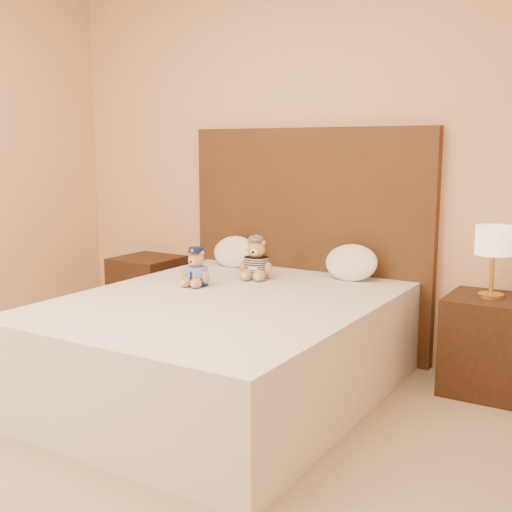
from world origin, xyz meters
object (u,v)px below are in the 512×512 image
at_px(nightstand_right, 488,345).
at_px(pillow_left, 234,250).
at_px(teddy_prisoner, 256,259).
at_px(pillow_right, 351,261).
at_px(bed, 224,346).
at_px(lamp, 494,244).
at_px(nightstand_left, 148,293).
at_px(teddy_police, 196,267).

distance_m(nightstand_right, pillow_left, 1.77).
relative_size(nightstand_right, pillow_left, 1.68).
distance_m(teddy_prisoner, pillow_right, 0.60).
xyz_separation_m(bed, pillow_left, (-0.48, 0.83, 0.39)).
height_order(nightstand_right, teddy_prisoner, teddy_prisoner).
height_order(lamp, pillow_right, lamp).
relative_size(bed, nightstand_left, 3.64).
relative_size(teddy_police, teddy_prisoner, 0.89).
distance_m(nightstand_right, lamp, 0.57).
height_order(nightstand_right, pillow_left, pillow_left).
bearing_deg(teddy_prisoner, teddy_police, -132.40).
xyz_separation_m(pillow_left, pillow_right, (0.88, 0.00, 0.01)).
height_order(bed, pillow_right, pillow_right).
relative_size(nightstand_right, lamp, 1.38).
bearing_deg(nightstand_right, pillow_right, 177.98).
bearing_deg(pillow_left, bed, -60.12).
bearing_deg(bed, nightstand_left, 147.38).
distance_m(bed, pillow_left, 1.03).
height_order(nightstand_left, teddy_police, teddy_police).
bearing_deg(teddy_police, pillow_right, 36.25).
xyz_separation_m(nightstand_left, lamp, (2.50, 0.00, 0.57)).
xyz_separation_m(lamp, teddy_prisoner, (-1.38, -0.25, -0.17)).
relative_size(nightstand_right, teddy_police, 2.39).
bearing_deg(teddy_police, pillow_left, 98.00).
relative_size(lamp, teddy_prisoner, 1.54).
distance_m(nightstand_left, pillow_left, 0.87).
xyz_separation_m(teddy_prisoner, pillow_right, (0.53, 0.28, -0.01)).
bearing_deg(teddy_prisoner, nightstand_right, -3.22).
distance_m(lamp, pillow_left, 1.74).
bearing_deg(lamp, nightstand_left, 180.00).
relative_size(pillow_left, pillow_right, 0.95).
bearing_deg(teddy_prisoner, nightstand_left, 153.95).
distance_m(lamp, teddy_police, 1.70).
xyz_separation_m(nightstand_left, teddy_police, (0.92, -0.61, 0.39)).
height_order(nightstand_left, pillow_left, pillow_left).
height_order(lamp, teddy_police, lamp).
relative_size(lamp, teddy_police, 1.74).
xyz_separation_m(teddy_police, pillow_left, (-0.15, 0.64, 0.00)).
bearing_deg(pillow_left, teddy_police, -76.71).
distance_m(teddy_police, pillow_left, 0.66).
bearing_deg(nightstand_left, teddy_police, -33.52).
height_order(nightstand_left, teddy_prisoner, teddy_prisoner).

